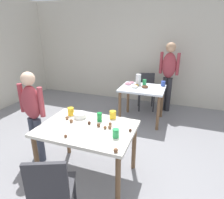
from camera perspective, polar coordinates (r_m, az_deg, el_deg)
name	(u,v)px	position (r m, az deg, el deg)	size (l,w,h in m)	color
ground_plane	(93,177)	(2.91, -5.57, -21.53)	(6.40, 6.40, 0.00)	gray
wall_back	(144,53)	(5.26, 9.37, 13.26)	(6.40, 0.10, 2.60)	beige
dining_table_near	(87,134)	(2.56, -7.25, -9.83)	(1.20, 0.83, 0.75)	silver
dining_table_far	(142,93)	(4.16, 8.79, 1.87)	(0.90, 0.75, 0.75)	silver
chair_near_table	(51,188)	(2.13, -17.27, -23.42)	(0.53, 0.53, 0.87)	#2D2D33
chair_far_table	(146,89)	(4.89, 9.94, 3.04)	(0.49, 0.49, 0.87)	#2D2D33
person_girl_near	(33,111)	(3.00, -22.03, -3.09)	(0.45, 0.23, 1.38)	#383D4C
person_adult_far	(169,71)	(4.73, 16.11, 7.97)	(0.46, 0.26, 1.62)	#28282D
mixing_bowl	(80,115)	(2.76, -9.27, -4.54)	(0.18, 0.18, 0.07)	white
soda_can	(99,117)	(2.62, -3.66, -5.10)	(0.07, 0.07, 0.12)	#198438
fork_near	(80,129)	(2.47, -9.30, -8.55)	(0.17, 0.02, 0.01)	silver
cup_near_0	(71,111)	(2.85, -11.88, -3.41)	(0.09, 0.09, 0.11)	yellow
cup_near_1	(116,133)	(2.26, 1.08, -9.75)	(0.08, 0.08, 0.10)	green
cup_near_2	(113,115)	(2.69, 0.24, -4.45)	(0.09, 0.09, 0.11)	yellow
cake_ball_0	(110,127)	(2.45, -0.64, -7.99)	(0.05, 0.05, 0.05)	brown
cake_ball_1	(130,130)	(2.40, 5.31, -8.88)	(0.04, 0.04, 0.04)	#3D2319
cake_ball_2	(116,150)	(2.04, 1.10, -14.52)	(0.05, 0.05, 0.05)	brown
cake_ball_3	(89,123)	(2.57, -6.65, -6.75)	(0.04, 0.04, 0.04)	#3D2319
cake_ball_4	(66,136)	(2.34, -13.32, -10.28)	(0.04, 0.04, 0.04)	brown
cake_ball_5	(99,125)	(2.50, -3.92, -7.40)	(0.05, 0.05, 0.05)	brown
cake_ball_6	(105,127)	(2.45, -2.02, -8.09)	(0.04, 0.04, 0.04)	brown
cake_ball_7	(99,114)	(2.80, -3.71, -4.22)	(0.04, 0.04, 0.04)	brown
cake_ball_8	(110,124)	(2.53, -0.54, -7.07)	(0.04, 0.04, 0.04)	brown
cake_ball_9	(67,118)	(2.75, -12.94, -5.20)	(0.05, 0.05, 0.05)	brown
cake_ball_10	(71,121)	(2.65, -11.74, -6.08)	(0.05, 0.05, 0.05)	brown
pitcher_far	(138,79)	(4.29, 7.65, 5.81)	(0.11, 0.11, 0.23)	white
cup_far_0	(144,82)	(4.30, 9.40, 4.95)	(0.08, 0.08, 0.12)	green
cup_far_1	(163,83)	(4.31, 14.64, 4.52)	(0.09, 0.09, 0.11)	#3351B2
donut_far_0	(145,87)	(4.11, 9.53, 3.68)	(0.14, 0.14, 0.04)	brown
donut_far_1	(132,82)	(4.41, 5.79, 4.96)	(0.10, 0.10, 0.03)	pink
donut_far_2	(128,84)	(4.29, 4.74, 4.61)	(0.14, 0.14, 0.04)	pink
donut_far_3	(136,85)	(4.20, 7.08, 4.12)	(0.10, 0.10, 0.03)	gold
donut_far_4	(135,87)	(4.08, 6.65, 3.69)	(0.13, 0.13, 0.04)	white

